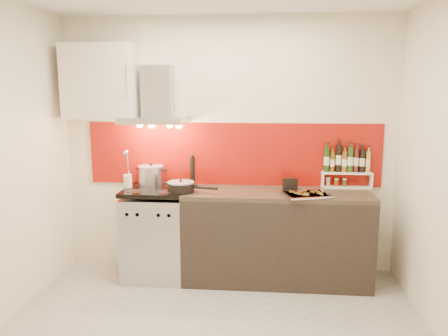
# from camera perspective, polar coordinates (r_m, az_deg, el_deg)

# --- Properties ---
(back_wall) EXTENTS (3.40, 0.02, 2.60)m
(back_wall) POSITION_cam_1_polar(r_m,az_deg,el_deg) (4.49, 0.52, 2.87)
(back_wall) COLOR silver
(back_wall) RESTS_ON ground
(backsplash) EXTENTS (3.00, 0.02, 0.64)m
(backsplash) POSITION_cam_1_polar(r_m,az_deg,el_deg) (4.48, 1.15, 1.83)
(backsplash) COLOR maroon
(backsplash) RESTS_ON back_wall
(range_stove) EXTENTS (0.60, 0.60, 0.91)m
(range_stove) POSITION_cam_1_polar(r_m,az_deg,el_deg) (4.50, -8.84, -8.47)
(range_stove) COLOR #B7B7BA
(range_stove) RESTS_ON ground
(counter) EXTENTS (1.80, 0.60, 0.90)m
(counter) POSITION_cam_1_polar(r_m,az_deg,el_deg) (4.37, 6.80, -8.83)
(counter) COLOR black
(counter) RESTS_ON ground
(range_hood) EXTENTS (0.62, 0.50, 0.61)m
(range_hood) POSITION_cam_1_polar(r_m,az_deg,el_deg) (4.41, -8.85, 8.40)
(range_hood) COLOR #B7B7BA
(range_hood) RESTS_ON back_wall
(upper_cabinet) EXTENTS (0.70, 0.35, 0.72)m
(upper_cabinet) POSITION_cam_1_polar(r_m,az_deg,el_deg) (4.56, -15.80, 10.80)
(upper_cabinet) COLOR beige
(upper_cabinet) RESTS_ON back_wall
(stock_pot) EXTENTS (0.26, 0.26, 0.23)m
(stock_pot) POSITION_cam_1_polar(r_m,az_deg,el_deg) (4.56, -9.50, -0.89)
(stock_pot) COLOR #B7B7BA
(stock_pot) RESTS_ON range_stove
(saute_pan) EXTENTS (0.49, 0.26, 0.12)m
(saute_pan) POSITION_cam_1_polar(r_m,az_deg,el_deg) (4.20, -5.55, -2.41)
(saute_pan) COLOR black
(saute_pan) RESTS_ON range_stove
(utensil_jar) EXTENTS (0.08, 0.12, 0.40)m
(utensil_jar) POSITION_cam_1_polar(r_m,az_deg,el_deg) (4.44, -12.49, -1.13)
(utensil_jar) COLOR silver
(utensil_jar) RESTS_ON range_stove
(pepper_mill) EXTENTS (0.05, 0.05, 0.33)m
(pepper_mill) POSITION_cam_1_polar(r_m,az_deg,el_deg) (4.43, -4.14, -0.40)
(pepper_mill) COLOR black
(pepper_mill) RESTS_ON counter
(step_shelf) EXTENTS (0.49, 0.13, 0.43)m
(step_shelf) POSITION_cam_1_polar(r_m,az_deg,el_deg) (4.52, 15.62, 0.02)
(step_shelf) COLOR white
(step_shelf) RESTS_ON counter
(caddy_box) EXTENTS (0.15, 0.08, 0.12)m
(caddy_box) POSITION_cam_1_polar(r_m,az_deg,el_deg) (4.32, 8.62, -2.10)
(caddy_box) COLOR black
(caddy_box) RESTS_ON counter
(baking_tray) EXTENTS (0.49, 0.42, 0.03)m
(baking_tray) POSITION_cam_1_polar(r_m,az_deg,el_deg) (4.11, 10.71, -3.40)
(baking_tray) COLOR silver
(baking_tray) RESTS_ON counter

